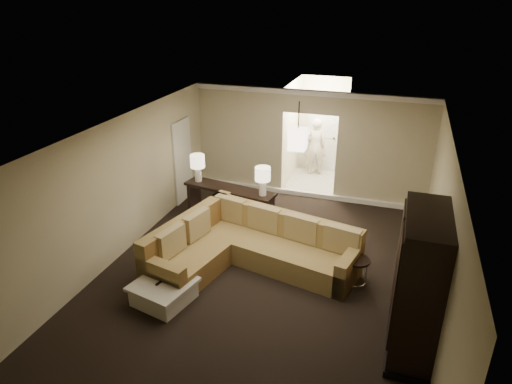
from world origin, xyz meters
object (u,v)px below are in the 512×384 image
(person, at_px, (315,144))
(armoire, at_px, (417,287))
(sectional_sofa, at_px, (247,248))
(console_table, at_px, (230,201))
(drink_table, at_px, (357,267))
(coffee_table, at_px, (164,292))

(person, bearing_deg, armoire, 95.18)
(person, bearing_deg, sectional_sofa, 69.09)
(sectional_sofa, xyz_separation_m, console_table, (-1.00, 1.67, 0.11))
(armoire, relative_size, drink_table, 3.92)
(armoire, xyz_separation_m, drink_table, (-0.96, 1.31, -0.67))
(drink_table, distance_m, person, 5.63)
(coffee_table, distance_m, person, 6.94)
(coffee_table, distance_m, drink_table, 3.48)
(console_table, distance_m, drink_table, 3.55)
(coffee_table, height_order, armoire, armoire)
(sectional_sofa, relative_size, person, 2.06)
(console_table, height_order, armoire, armoire)
(console_table, relative_size, drink_table, 3.95)
(drink_table, bearing_deg, person, 109.48)
(console_table, height_order, person, person)
(sectional_sofa, relative_size, console_table, 1.69)
(console_table, bearing_deg, sectional_sofa, -49.36)
(armoire, distance_m, drink_table, 1.76)
(armoire, bearing_deg, console_table, 143.81)
(drink_table, bearing_deg, coffee_table, -154.37)
(coffee_table, relative_size, console_table, 0.50)
(sectional_sofa, bearing_deg, person, 99.88)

